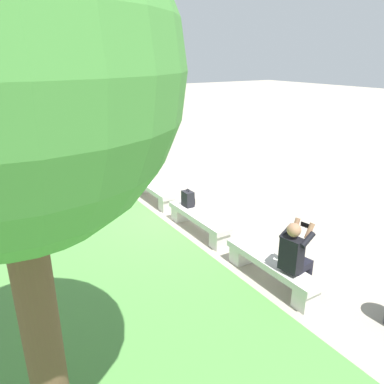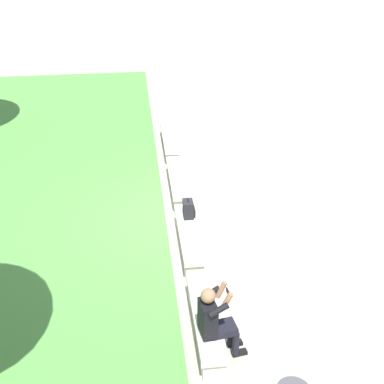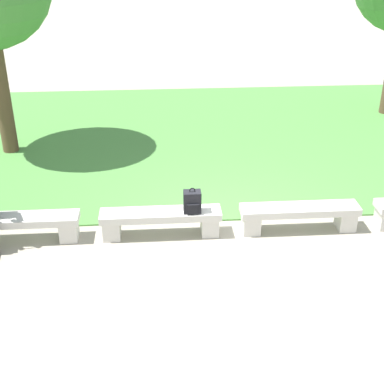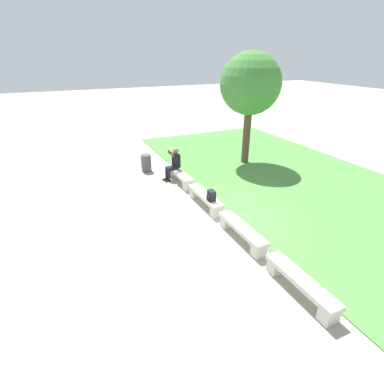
{
  "view_description": "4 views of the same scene",
  "coord_description": "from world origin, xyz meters",
  "px_view_note": "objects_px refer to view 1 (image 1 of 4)",
  "views": [
    {
      "loc": [
        -7.49,
        4.08,
        3.72
      ],
      "look_at": [
        -0.71,
        -0.1,
        0.81
      ],
      "focal_mm": 35.0,
      "sensor_mm": 36.0,
      "label": 1
    },
    {
      "loc": [
        -9.67,
        0.95,
        6.29
      ],
      "look_at": [
        -0.64,
        -0.12,
        1.02
      ],
      "focal_mm": 50.0,
      "sensor_mm": 36.0,
      "label": 2
    },
    {
      "loc": [
        -1.19,
        -7.56,
        4.68
      ],
      "look_at": [
        -0.64,
        -0.08,
        0.82
      ],
      "focal_mm": 50.0,
      "sensor_mm": 36.0,
      "label": 3
    },
    {
      "loc": [
        7.06,
        -4.24,
        4.85
      ],
      "look_at": [
        -0.69,
        -0.71,
        0.87
      ],
      "focal_mm": 28.0,
      "sensor_mm": 36.0,
      "label": 4
    }
  ],
  "objects_px": {
    "bench_mid": "(153,190)",
    "backpack": "(188,199)",
    "bench_near": "(198,220)",
    "bench_main": "(271,267)",
    "person_photographer": "(295,255)",
    "bench_far": "(121,170)"
  },
  "relations": [
    {
      "from": "bench_near",
      "to": "bench_far",
      "type": "height_order",
      "value": "same"
    },
    {
      "from": "bench_near",
      "to": "bench_far",
      "type": "distance_m",
      "value": 4.6
    },
    {
      "from": "bench_main",
      "to": "bench_far",
      "type": "relative_size",
      "value": 1.0
    },
    {
      "from": "person_photographer",
      "to": "bench_far",
      "type": "bearing_deg",
      "value": 0.6
    },
    {
      "from": "bench_near",
      "to": "bench_mid",
      "type": "xyz_separation_m",
      "value": [
        2.3,
        0.0,
        0.0
      ]
    },
    {
      "from": "backpack",
      "to": "person_photographer",
      "type": "bearing_deg",
      "value": -179.47
    },
    {
      "from": "bench_main",
      "to": "bench_near",
      "type": "bearing_deg",
      "value": 0.0
    },
    {
      "from": "bench_mid",
      "to": "person_photographer",
      "type": "distance_m",
      "value": 5.06
    },
    {
      "from": "bench_mid",
      "to": "backpack",
      "type": "distance_m",
      "value": 1.82
    },
    {
      "from": "bench_near",
      "to": "backpack",
      "type": "relative_size",
      "value": 4.6
    },
    {
      "from": "bench_mid",
      "to": "bench_near",
      "type": "bearing_deg",
      "value": 180.0
    },
    {
      "from": "bench_mid",
      "to": "person_photographer",
      "type": "xyz_separation_m",
      "value": [
        -5.04,
        -0.08,
        0.44
      ]
    },
    {
      "from": "person_photographer",
      "to": "backpack",
      "type": "xyz_separation_m",
      "value": [
        3.26,
        0.03,
        -0.11
      ]
    },
    {
      "from": "bench_near",
      "to": "person_photographer",
      "type": "relative_size",
      "value": 1.49
    },
    {
      "from": "bench_near",
      "to": "bench_mid",
      "type": "height_order",
      "value": "same"
    },
    {
      "from": "bench_main",
      "to": "bench_far",
      "type": "bearing_deg",
      "value": 0.0
    },
    {
      "from": "bench_main",
      "to": "backpack",
      "type": "bearing_deg",
      "value": -0.94
    },
    {
      "from": "bench_far",
      "to": "person_photographer",
      "type": "xyz_separation_m",
      "value": [
        -7.34,
        -0.08,
        0.44
      ]
    },
    {
      "from": "bench_main",
      "to": "bench_near",
      "type": "height_order",
      "value": "same"
    },
    {
      "from": "bench_main",
      "to": "backpack",
      "type": "xyz_separation_m",
      "value": [
        2.81,
        -0.05,
        0.32
      ]
    },
    {
      "from": "bench_near",
      "to": "backpack",
      "type": "distance_m",
      "value": 0.61
    },
    {
      "from": "bench_main",
      "to": "person_photographer",
      "type": "distance_m",
      "value": 0.63
    }
  ]
}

